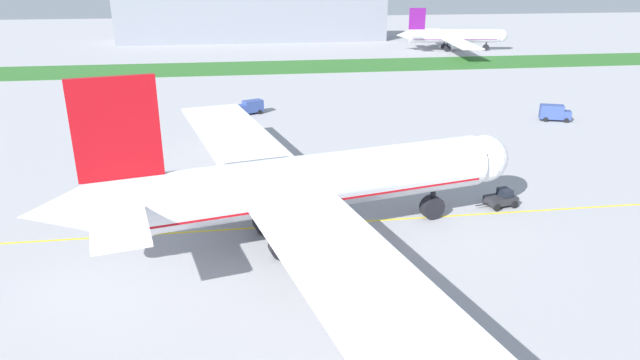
# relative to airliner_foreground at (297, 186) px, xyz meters

# --- Properties ---
(ground_plane) EXTENTS (600.00, 600.00, 0.00)m
(ground_plane) POSITION_rel_airliner_foreground_xyz_m (6.46, 0.90, -6.51)
(ground_plane) COLOR #9E9EA3
(ground_plane) RESTS_ON ground
(apron_taxi_line) EXTENTS (280.00, 0.36, 0.01)m
(apron_taxi_line) POSITION_rel_airliner_foreground_xyz_m (6.46, 3.97, -6.51)
(apron_taxi_line) COLOR yellow
(apron_taxi_line) RESTS_ON ground
(grass_median_strip) EXTENTS (320.00, 24.00, 0.10)m
(grass_median_strip) POSITION_rel_airliner_foreground_xyz_m (6.46, 115.26, -6.46)
(grass_median_strip) COLOR #2D6628
(grass_median_strip) RESTS_ON ground
(airliner_foreground) EXTENTS (52.33, 82.67, 19.18)m
(airliner_foreground) POSITION_rel_airliner_foreground_xyz_m (0.00, 0.00, 0.00)
(airliner_foreground) COLOR white
(airliner_foreground) RESTS_ON ground
(pushback_tug) EXTENTS (5.66, 3.33, 2.25)m
(pushback_tug) POSITION_rel_airliner_foreground_xyz_m (26.27, 6.00, -5.48)
(pushback_tug) COLOR #26262B
(pushback_tug) RESTS_ON ground
(ground_crew_wingwalker_port) EXTENTS (0.53, 0.35, 1.56)m
(ground_crew_wingwalker_port) POSITION_rel_airliner_foreground_xyz_m (-8.63, 5.95, -5.56)
(ground_crew_wingwalker_port) COLOR black
(ground_crew_wingwalker_port) RESTS_ON ground
(service_truck_baggage_loader) EXTENTS (5.66, 4.18, 2.77)m
(service_truck_baggage_loader) POSITION_rel_airliner_foreground_xyz_m (-3.43, 58.39, -5.01)
(service_truck_baggage_loader) COLOR #33478C
(service_truck_baggage_loader) RESTS_ON ground
(service_truck_fuel_bowser) EXTENTS (6.10, 4.01, 3.13)m
(service_truck_fuel_bowser) POSITION_rel_airliner_foreground_xyz_m (54.99, 44.45, -4.86)
(service_truck_fuel_bowser) COLOR #33478C
(service_truck_fuel_bowser) RESTS_ON ground
(parked_airliner_far_centre) EXTENTS (39.82, 62.24, 14.79)m
(parked_airliner_far_centre) POSITION_rel_airliner_foreground_xyz_m (70.55, 142.32, -1.49)
(parked_airliner_far_centre) COLOR white
(parked_airliner_far_centre) RESTS_ON ground
(terminal_building) EXTENTS (105.86, 20.00, 18.00)m
(terminal_building) POSITION_rel_airliner_foreground_xyz_m (1.64, 182.50, 2.49)
(terminal_building) COLOR gray
(terminal_building) RESTS_ON ground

